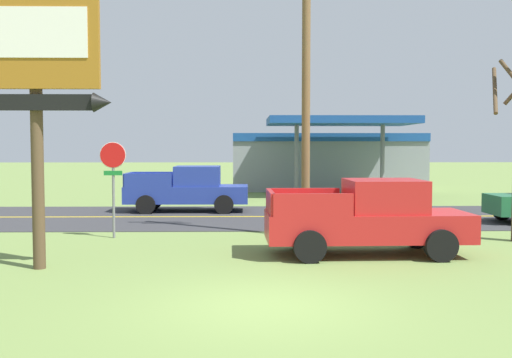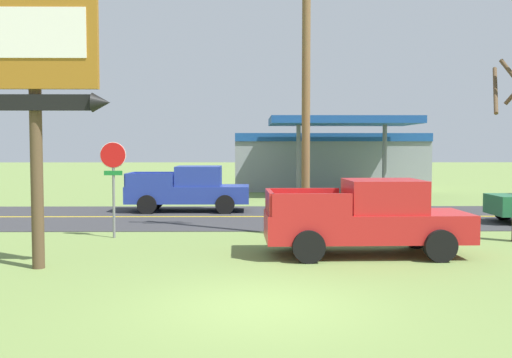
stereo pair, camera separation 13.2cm
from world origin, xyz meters
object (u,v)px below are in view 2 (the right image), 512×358
object	(u,v)px
pickup_blue_on_road	(190,189)
utility_pole	(306,69)
motel_sign	(36,75)
stop_sign	(113,172)
pickup_red_parked_on_lawn	(368,218)
gas_station	(328,159)

from	to	relation	value
pickup_blue_on_road	utility_pole	bearing A→B (deg)	-58.73
pickup_blue_on_road	motel_sign	bearing A→B (deg)	-100.74
utility_pole	stop_sign	bearing A→B (deg)	-178.74
pickup_blue_on_road	stop_sign	bearing A→B (deg)	-102.58
stop_sign	pickup_red_parked_on_lawn	bearing A→B (deg)	-22.14
stop_sign	pickup_blue_on_road	bearing A→B (deg)	77.42
gas_station	pickup_red_parked_on_lawn	bearing A→B (deg)	-95.02
gas_station	pickup_blue_on_road	bearing A→B (deg)	-120.40
gas_station	utility_pole	bearing A→B (deg)	-99.51
gas_station	pickup_red_parked_on_lawn	xyz separation A→B (m)	(-2.04, -23.28, -0.98)
motel_sign	gas_station	xyz separation A→B (m)	(9.94, 24.98, -2.48)
stop_sign	utility_pole	world-z (taller)	utility_pole
pickup_red_parked_on_lawn	pickup_blue_on_road	xyz separation A→B (m)	(-5.65, 10.17, 0.00)
utility_pole	pickup_red_parked_on_lawn	distance (m)	5.39
gas_station	stop_sign	bearing A→B (deg)	-114.59
motel_sign	gas_station	world-z (taller)	motel_sign
motel_sign	pickup_red_parked_on_lawn	world-z (taller)	motel_sign
utility_pole	motel_sign	bearing A→B (deg)	-143.89
gas_station	pickup_blue_on_road	world-z (taller)	gas_station
stop_sign	motel_sign	bearing A→B (deg)	-97.83
motel_sign	stop_sign	distance (m)	5.27
pickup_red_parked_on_lawn	pickup_blue_on_road	bearing A→B (deg)	119.03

